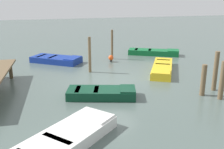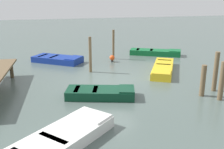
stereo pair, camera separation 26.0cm
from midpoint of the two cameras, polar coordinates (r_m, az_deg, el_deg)
ground_plane at (r=14.60m, az=0.51°, el=-1.32°), size 80.00×80.00×0.00m
rowboat_yellow at (r=16.51m, az=11.35°, el=1.28°), size 4.19×2.95×0.46m
rowboat_white at (r=8.67m, az=-9.99°, el=-13.39°), size 3.67×3.86×0.46m
rowboat_blue at (r=18.89m, az=-11.19°, el=3.24°), size 3.16×3.61×0.46m
rowboat_dark_green at (r=12.21m, az=-1.78°, el=-3.95°), size 2.02×3.31×0.46m
rowboat_green at (r=21.07m, az=9.68°, el=4.72°), size 2.74×3.93×0.46m
mooring_piling_center at (r=12.70m, az=23.07°, el=-1.33°), size 0.23×0.23×1.76m
mooring_piling_mid_left at (r=12.94m, az=19.51°, el=-1.27°), size 0.23×0.23×1.48m
mooring_piling_far_left at (r=13.77m, az=21.89°, el=0.56°), size 0.22×0.22×1.95m
mooring_piling_mid_right at (r=19.34m, az=0.68°, el=6.45°), size 0.16×0.16×2.13m
mooring_piling_far_right at (r=16.01m, az=-4.24°, el=4.26°), size 0.17×0.17×2.16m
marker_buoy at (r=18.62m, az=0.42°, el=3.59°), size 0.36×0.36×0.48m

